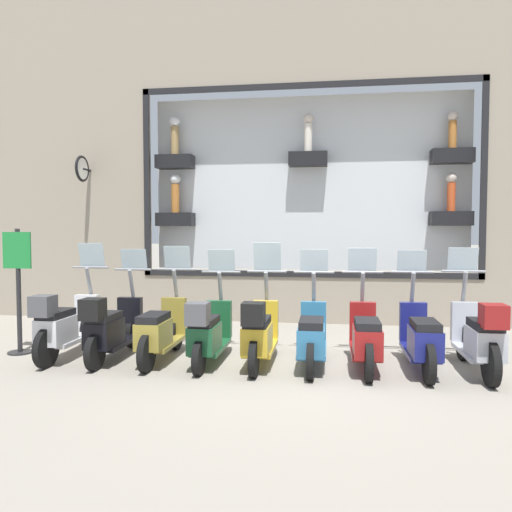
{
  "coord_description": "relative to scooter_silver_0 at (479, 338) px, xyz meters",
  "views": [
    {
      "loc": [
        -6.58,
        -0.43,
        1.87
      ],
      "look_at": [
        1.62,
        0.77,
        1.44
      ],
      "focal_mm": 35.0,
      "sensor_mm": 36.0,
      "label": 1
    }
  ],
  "objects": [
    {
      "name": "ground_plane",
      "position": [
        -0.12,
        2.36,
        -0.49
      ],
      "size": [
        120.0,
        120.0,
        0.0
      ],
      "primitive_type": "plane",
      "color": "gray"
    },
    {
      "name": "building_facade",
      "position": [
        3.48,
        2.36,
        4.51
      ],
      "size": [
        1.19,
        36.0,
        9.72
      ],
      "color": "gray",
      "rests_on": "ground_plane"
    },
    {
      "name": "scooter_silver_0",
      "position": [
        0.0,
        0.0,
        0.0
      ],
      "size": [
        1.81,
        0.61,
        1.62
      ],
      "color": "black",
      "rests_on": "ground_plane"
    },
    {
      "name": "scooter_navy_1",
      "position": [
        0.05,
        0.72,
        -0.05
      ],
      "size": [
        1.8,
        0.6,
        1.58
      ],
      "color": "black",
      "rests_on": "ground_plane"
    },
    {
      "name": "scooter_red_2",
      "position": [
        0.05,
        1.43,
        -0.06
      ],
      "size": [
        1.8,
        0.6,
        1.61
      ],
      "color": "black",
      "rests_on": "ground_plane"
    },
    {
      "name": "scooter_teal_3",
      "position": [
        0.05,
        2.15,
        -0.07
      ],
      "size": [
        1.79,
        0.6,
        1.59
      ],
      "color": "black",
      "rests_on": "ground_plane"
    },
    {
      "name": "scooter_yellow_4",
      "position": [
        -0.01,
        2.86,
        -0.02
      ],
      "size": [
        1.79,
        0.6,
        1.69
      ],
      "color": "black",
      "rests_on": "ground_plane"
    },
    {
      "name": "scooter_green_5",
      "position": [
        -0.02,
        3.58,
        -0.03
      ],
      "size": [
        1.79,
        0.6,
        1.58
      ],
      "color": "black",
      "rests_on": "ground_plane"
    },
    {
      "name": "scooter_olive_6",
      "position": [
        0.05,
        4.29,
        -0.05
      ],
      "size": [
        1.8,
        0.61,
        1.63
      ],
      "color": "black",
      "rests_on": "ground_plane"
    },
    {
      "name": "scooter_black_7",
      "position": [
        -0.01,
        5.01,
        -0.02
      ],
      "size": [
        1.8,
        0.61,
        1.57
      ],
      "color": "black",
      "rests_on": "ground_plane"
    },
    {
      "name": "scooter_white_8",
      "position": [
        -0.0,
        5.72,
        -0.0
      ],
      "size": [
        1.81,
        0.61,
        1.67
      ],
      "color": "black",
      "rests_on": "ground_plane"
    },
    {
      "name": "shop_sign_post",
      "position": [
        0.21,
        6.58,
        0.55
      ],
      "size": [
        0.36,
        0.45,
        1.9
      ],
      "color": "#232326",
      "rests_on": "ground_plane"
    }
  ]
}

